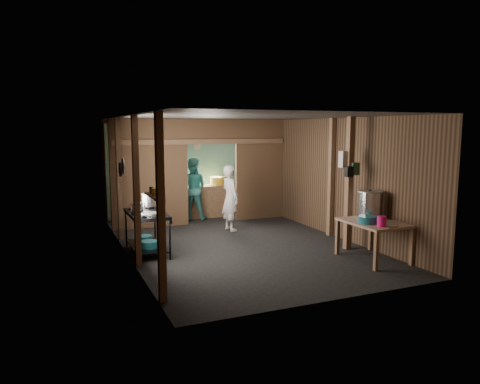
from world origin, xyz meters
name	(u,v)px	position (x,y,z in m)	size (l,w,h in m)	color
floor	(236,243)	(0.00, 0.00, 0.00)	(4.50, 7.00, 0.00)	#242424
ceiling	(236,117)	(0.00, 0.00, 2.60)	(4.50, 7.00, 0.00)	#514E4B
wall_back	(188,168)	(0.00, 3.50, 1.30)	(4.50, 0.00, 2.60)	brown
wall_front	(335,209)	(0.00, -3.50, 1.30)	(4.50, 0.00, 2.60)	brown
wall_left	(125,187)	(-2.25, 0.00, 1.30)	(0.00, 7.00, 2.60)	brown
wall_right	(329,177)	(2.25, 0.00, 1.30)	(0.00, 7.00, 2.60)	brown
partition_left	(150,174)	(-1.32, 2.20, 1.30)	(1.85, 0.10, 2.60)	brown
partition_right	(259,170)	(1.57, 2.20, 1.30)	(1.35, 0.10, 2.60)	brown
partition_header	(212,131)	(0.25, 2.20, 2.30)	(1.30, 0.10, 0.60)	brown
turquoise_panel	(188,170)	(0.00, 3.44, 1.25)	(4.40, 0.06, 2.50)	#64B4A5
back_counter	(205,201)	(0.30, 2.95, 0.42)	(1.20, 0.50, 0.85)	#927050
wall_clock	(197,146)	(0.25, 3.40, 1.90)	(0.20, 0.20, 0.03)	beige
post_left_a	(161,209)	(-2.18, -2.60, 1.30)	(0.10, 0.12, 2.60)	#927050
post_left_b	(136,192)	(-2.18, -0.80, 1.30)	(0.10, 0.12, 2.60)	#927050
post_left_c	(119,180)	(-2.18, 1.20, 1.30)	(0.10, 0.12, 2.60)	#927050
post_right	(331,178)	(2.18, -0.20, 1.30)	(0.10, 0.12, 2.60)	#927050
post_free	(349,184)	(1.85, -1.30, 1.30)	(0.12, 0.12, 2.60)	#927050
cross_beam	(203,142)	(0.00, 2.15, 2.05)	(4.40, 0.12, 0.12)	#927050
pan_lid_big	(123,166)	(-2.21, 0.40, 1.65)	(0.34, 0.34, 0.03)	#969696
pan_lid_small	(120,170)	(-2.21, 0.80, 1.55)	(0.30, 0.30, 0.03)	black
wall_shelf	(155,196)	(-2.15, -2.10, 1.40)	(0.14, 0.80, 0.03)	#927050
jar_white	(158,194)	(-2.15, -2.35, 1.47)	(0.07, 0.07, 0.10)	beige
jar_yellow	(155,192)	(-2.15, -2.10, 1.47)	(0.08, 0.08, 0.10)	gold
jar_green	(151,190)	(-2.15, -1.88, 1.47)	(0.06, 0.06, 0.10)	#264C2D
bag_white	(345,159)	(1.80, -1.22, 1.78)	(0.22, 0.15, 0.32)	beige
bag_green	(354,169)	(1.92, -1.36, 1.60)	(0.16, 0.12, 0.24)	#264C2D
bag_black	(349,172)	(1.78, -1.38, 1.55)	(0.14, 0.10, 0.20)	black
gas_range	(147,233)	(-1.88, -0.08, 0.40)	(0.69, 1.35, 0.80)	black
prep_table	(373,241)	(1.83, -2.10, 0.35)	(0.87, 1.19, 0.71)	tan
stove_pot_large	(149,201)	(-1.71, 0.46, 0.93)	(0.30, 0.30, 0.31)	silver
stove_pot_med	(137,208)	(-2.05, -0.05, 0.88)	(0.24, 0.24, 0.21)	silver
stove_saucepan	(133,207)	(-2.05, 0.36, 0.84)	(0.15, 0.15, 0.09)	silver
frying_pan	(150,214)	(-1.88, -0.43, 0.82)	(0.32, 0.54, 0.07)	#969696
blue_tub_front	(149,244)	(-1.88, -0.29, 0.22)	(0.32, 0.32, 0.13)	#195D63
blue_tub_back	(144,239)	(-1.88, 0.20, 0.22)	(0.31, 0.31, 0.12)	#195D63
stock_pot	(370,205)	(1.96, -1.80, 0.95)	(0.46, 0.46, 0.54)	silver
wash_basin	(368,220)	(1.63, -2.17, 0.77)	(0.34, 0.34, 0.13)	#195D63
pink_bucket	(382,221)	(1.67, -2.48, 0.80)	(0.15, 0.15, 0.18)	#F01371
knife	(394,227)	(1.81, -2.63, 0.71)	(0.30, 0.04, 0.01)	silver
yellow_tub	(217,181)	(0.67, 2.95, 0.96)	(0.40, 0.40, 0.22)	gold
red_cup	(197,183)	(0.09, 2.95, 0.92)	(0.12, 0.12, 0.15)	#D13C5C
cook	(230,198)	(0.33, 1.15, 0.76)	(0.56, 0.37, 1.53)	silver
worker_back	(192,189)	(-0.11, 2.75, 0.81)	(0.79, 0.62, 1.63)	teal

